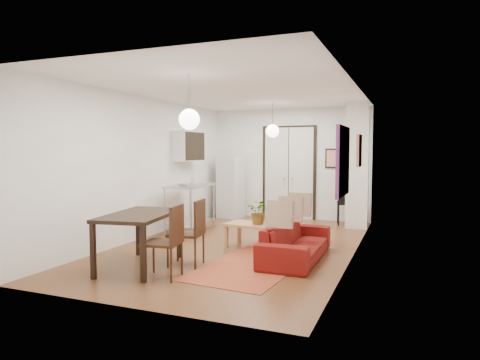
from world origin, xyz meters
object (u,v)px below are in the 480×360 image
at_px(kitchen_counter, 191,200).
at_px(black_side_chair, 348,199).
at_px(sofa, 296,241).
at_px(dining_chair_far, 166,234).
at_px(dining_chair_near, 189,226).
at_px(fridge, 231,187).
at_px(coffee_table, 254,227).
at_px(dining_table, 140,219).

xyz_separation_m(kitchen_counter, black_side_chair, (3.09, 2.35, -0.09)).
bearing_deg(sofa, dining_chair_far, 136.26).
xyz_separation_m(dining_chair_near, black_side_chair, (1.83, 4.73, 0.01)).
bearing_deg(fridge, coffee_table, -52.38).
bearing_deg(dining_chair_far, kitchen_counter, -167.10).
xyz_separation_m(sofa, kitchen_counter, (-2.77, 1.47, 0.41)).
distance_m(coffee_table, dining_table, 2.23).
distance_m(fridge, black_side_chair, 3.08).
relative_size(dining_table, dining_chair_far, 1.58).
bearing_deg(sofa, dining_chair_near, 120.53).
relative_size(coffee_table, dining_chair_near, 1.07).
relative_size(kitchen_counter, fridge, 0.86).
relative_size(sofa, kitchen_counter, 1.45).
bearing_deg(black_side_chair, sofa, 73.07).
bearing_deg(black_side_chair, dining_table, 52.81).
height_order(fridge, black_side_chair, fridge).
distance_m(coffee_table, fridge, 3.72).
bearing_deg(dining_chair_near, dining_chair_far, -9.29).
bearing_deg(black_side_chair, dining_chair_far, 59.28).
relative_size(kitchen_counter, black_side_chair, 1.35).
height_order(sofa, kitchen_counter, kitchen_counter).
xyz_separation_m(sofa, black_side_chair, (0.33, 3.82, 0.32)).
distance_m(sofa, coffee_table, 1.04).
distance_m(coffee_table, dining_chair_far, 2.18).
distance_m(fridge, dining_chair_far, 5.45).
relative_size(coffee_table, dining_table, 0.68).
bearing_deg(sofa, coffee_table, 61.81).
distance_m(coffee_table, dining_chair_near, 1.53).
xyz_separation_m(kitchen_counter, dining_chair_near, (1.26, -2.39, -0.10)).
height_order(dining_chair_near, black_side_chair, black_side_chair).
distance_m(sofa, dining_chair_near, 1.79).
xyz_separation_m(coffee_table, dining_chair_near, (-0.59, -1.39, 0.21)).
relative_size(sofa, black_side_chair, 1.95).
height_order(dining_table, dining_chair_near, dining_chair_near).
bearing_deg(fridge, dining_chair_near, -67.01).
bearing_deg(coffee_table, black_side_chair, 69.65).
height_order(sofa, dining_chair_near, dining_chair_near).
bearing_deg(kitchen_counter, dining_table, -80.98).
xyz_separation_m(sofa, dining_chair_near, (-1.51, -0.91, 0.31)).
distance_m(fridge, dining_chair_near, 4.77).
bearing_deg(kitchen_counter, coffee_table, -32.33).
relative_size(coffee_table, kitchen_counter, 0.79).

